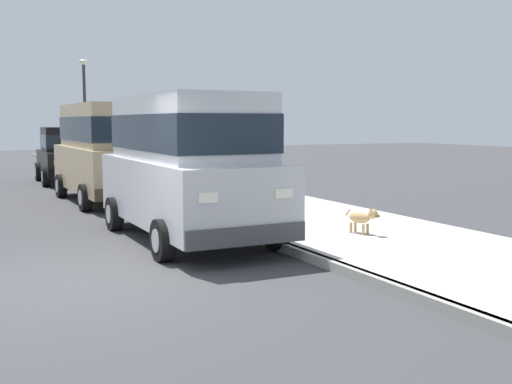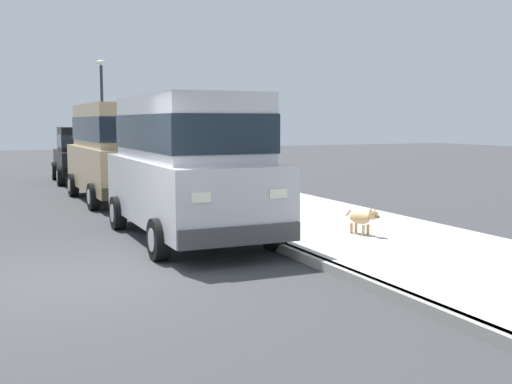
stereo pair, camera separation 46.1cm
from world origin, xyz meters
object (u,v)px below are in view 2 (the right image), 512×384
object	(u,v)px
car_black_hatchback	(83,153)
dog_tan	(363,218)
car_silver_van	(188,160)
car_tan_van	(119,148)
street_lamp	(102,101)

from	to	relation	value
car_black_hatchback	dog_tan	xyz separation A→B (m)	(2.67, -13.22, -0.55)
car_silver_van	car_tan_van	bearing A→B (deg)	90.16
car_tan_van	street_lamp	xyz separation A→B (m)	(1.37, 9.80, 1.51)
dog_tan	street_lamp	bearing A→B (deg)	94.16
car_tan_van	car_black_hatchback	bearing A→B (deg)	90.41
dog_tan	car_silver_van	bearing A→B (deg)	149.09
car_tan_van	car_black_hatchback	size ratio (longest dim) A/B	1.28
car_tan_van	street_lamp	size ratio (longest dim) A/B	1.12
car_black_hatchback	dog_tan	size ratio (longest dim) A/B	5.21
car_silver_van	dog_tan	size ratio (longest dim) A/B	6.61
car_tan_van	car_black_hatchback	world-z (taller)	car_tan_van
street_lamp	car_silver_van	bearing A→B (deg)	-94.96
car_silver_van	car_tan_van	world-z (taller)	same
car_silver_van	dog_tan	world-z (taller)	car_silver_van
car_silver_van	car_black_hatchback	distance (m)	11.66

